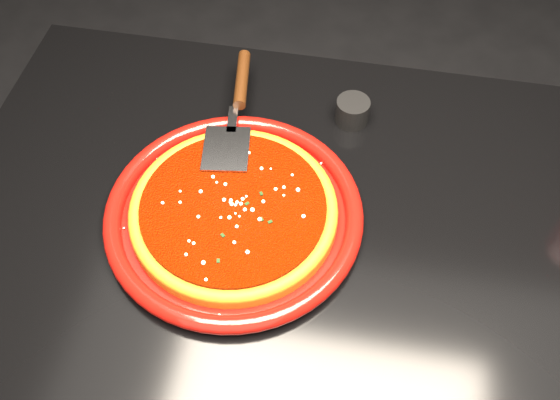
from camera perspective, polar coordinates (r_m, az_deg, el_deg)
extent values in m
cube|color=black|center=(1.19, 5.22, -14.98)|extent=(1.20, 0.80, 0.75)
cylinder|color=#6F0906|center=(0.87, -4.24, -1.25)|extent=(0.42, 0.42, 0.03)
cylinder|color=brown|center=(0.87, -4.25, -1.10)|extent=(0.34, 0.34, 0.01)
torus|color=brown|center=(0.86, -4.28, -0.83)|extent=(0.34, 0.34, 0.02)
cylinder|color=#640E00|center=(0.86, -4.30, -0.63)|extent=(0.30, 0.30, 0.01)
cylinder|color=black|center=(0.99, 6.64, 8.08)|extent=(0.05, 0.05, 0.04)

